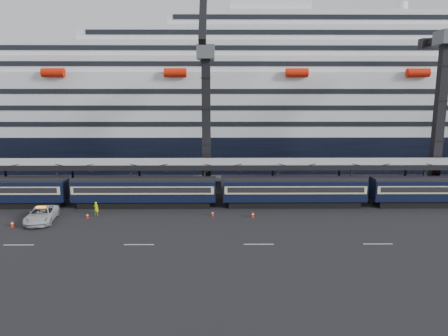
# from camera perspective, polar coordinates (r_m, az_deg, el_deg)

# --- Properties ---
(ground) EXTENTS (260.00, 260.00, 0.00)m
(ground) POSITION_cam_1_polar(r_m,az_deg,el_deg) (47.86, 21.62, -8.33)
(ground) COLOR black
(ground) RESTS_ON ground
(train) EXTENTS (133.05, 3.00, 4.05)m
(train) POSITION_cam_1_polar(r_m,az_deg,el_deg) (55.01, 13.39, -3.12)
(train) COLOR black
(train) RESTS_ON ground
(canopy) EXTENTS (130.00, 6.25, 5.53)m
(canopy) POSITION_cam_1_polar(r_m,az_deg,el_deg) (59.46, 16.96, 0.70)
(canopy) COLOR #9C9FA4
(canopy) RESTS_ON ground
(cruise_ship) EXTENTS (214.09, 28.84, 34.00)m
(cruise_ship) POSITION_cam_1_polar(r_m,az_deg,el_deg) (89.54, 10.42, 8.60)
(cruise_ship) COLOR black
(cruise_ship) RESTS_ON ground
(crane_dark_near) EXTENTS (4.50, 17.75, 35.08)m
(crane_dark_near) POSITION_cam_1_polar(r_m,az_deg,el_deg) (60.65, -2.57, 7.66)
(crane_dark_near) COLOR #46484D
(crane_dark_near) RESTS_ON ground
(crane_dark_mid) EXTENTS (4.50, 18.24, 39.64)m
(crane_dark_mid) POSITION_cam_1_polar(r_m,az_deg,el_deg) (67.97, 28.68, 7.92)
(crane_dark_mid) COLOR #46484D
(crane_dark_mid) RESTS_ON ground
(pickup_truck) EXTENTS (3.89, 6.65, 1.74)m
(pickup_truck) POSITION_cam_1_polar(r_m,az_deg,el_deg) (51.98, -24.62, -6.09)
(pickup_truck) COLOR #B7BABE
(pickup_truck) RESTS_ON ground
(worker) EXTENTS (0.70, 0.54, 1.71)m
(worker) POSITION_cam_1_polar(r_m,az_deg,el_deg) (52.38, -17.80, -5.53)
(worker) COLOR #C9EA0C
(worker) RESTS_ON ground
(traffic_cone_a) EXTENTS (0.34, 0.34, 0.68)m
(traffic_cone_a) POSITION_cam_1_polar(r_m,az_deg,el_deg) (51.68, -18.95, -6.41)
(traffic_cone_a) COLOR red
(traffic_cone_a) RESTS_ON ground
(traffic_cone_b) EXTENTS (0.41, 0.41, 0.82)m
(traffic_cone_b) POSITION_cam_1_polar(r_m,az_deg,el_deg) (51.62, -28.03, -7.02)
(traffic_cone_b) COLOR red
(traffic_cone_b) RESTS_ON ground
(traffic_cone_c) EXTENTS (0.36, 0.36, 0.71)m
(traffic_cone_c) POSITION_cam_1_polar(r_m,az_deg,el_deg) (49.73, -1.64, -6.47)
(traffic_cone_c) COLOR red
(traffic_cone_c) RESTS_ON ground
(traffic_cone_d) EXTENTS (0.41, 0.41, 0.82)m
(traffic_cone_d) POSITION_cam_1_polar(r_m,az_deg,el_deg) (49.23, 4.13, -6.61)
(traffic_cone_d) COLOR red
(traffic_cone_d) RESTS_ON ground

